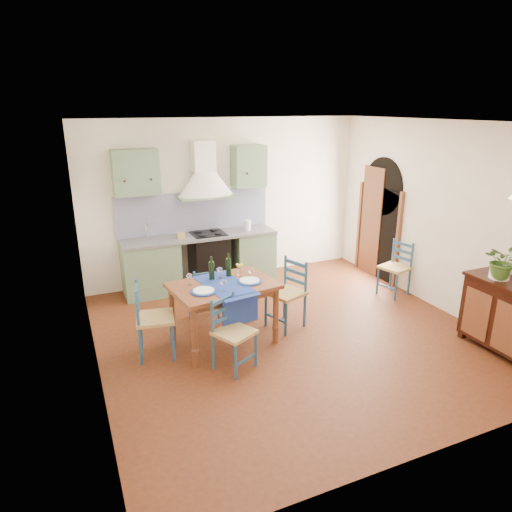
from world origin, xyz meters
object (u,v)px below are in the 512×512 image
Objects in this scene: dining_table at (224,291)px; sideboard at (505,314)px; chair_near at (232,332)px; potted_plant at (502,260)px.

dining_table is 3.54m from sideboard.
dining_table is 1.33× the size of sideboard.
potted_plant reaches higher than chair_near.
dining_table is at bearing 155.36° from potted_plant.
dining_table is 1.58× the size of chair_near.
sideboard is at bearing -80.84° from potted_plant.
chair_near is at bearing 163.20° from sideboard.
dining_table is 2.97× the size of potted_plant.
sideboard is 2.23× the size of potted_plant.
dining_table is 0.67m from chair_near.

